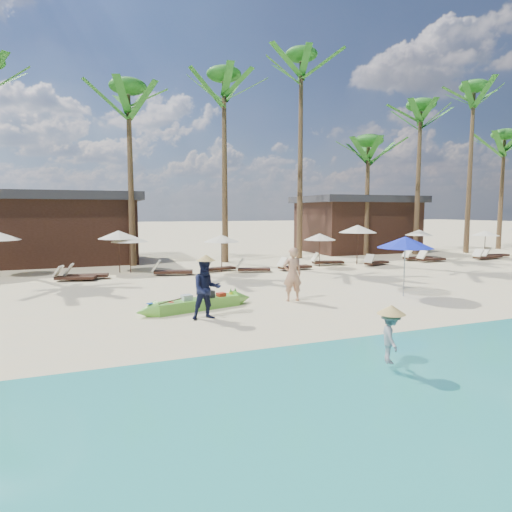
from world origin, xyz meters
name	(u,v)px	position (x,y,z in m)	size (l,w,h in m)	color
ground	(291,317)	(0.00, 0.00, 0.00)	(240.00, 240.00, 0.00)	beige
wet_sand_strip	(405,378)	(0.00, -5.00, 0.00)	(240.00, 4.50, 0.01)	tan
green_canoe	(198,304)	(-2.39, 1.96, 0.19)	(4.48, 1.42, 0.58)	#6AC63C
tourist	(292,274)	(1.03, 2.08, 0.95)	(0.69, 0.45, 1.89)	tan
vendor_green	(206,289)	(-2.42, 0.68, 0.89)	(0.87, 0.68, 1.78)	#131836
vendor_yellow	(391,337)	(-0.07, -4.64, 0.70)	(0.67, 0.39, 1.04)	gray
blue_umbrella	(405,242)	(5.25, 1.35, 2.02)	(2.07, 2.07, 2.23)	#99999E
resort_parasol_4	(119,235)	(-4.25, 11.59, 1.95)	(2.10, 2.10, 2.17)	#341D15
lounger_4_left	(84,275)	(-5.92, 9.89, 0.22)	(1.98, 0.84, 0.65)	#341D15
lounger_4_right	(73,276)	(-6.41, 9.52, 0.21)	(1.91, 1.04, 0.62)	#341D15
resort_parasol_5	(130,238)	(-3.73, 11.31, 1.78)	(1.91, 1.91, 1.97)	#341D15
lounger_5_left	(170,271)	(-1.97, 9.71, 0.22)	(2.05, 1.05, 0.67)	#341D15
resort_parasol_6	(221,238)	(0.73, 9.94, 1.75)	(1.88, 1.88, 1.94)	#341D15
lounger_6_left	(218,268)	(0.58, 10.18, 0.20)	(1.85, 0.94, 0.60)	#341D15
lounger_6_right	(251,268)	(2.15, 9.31, 0.20)	(1.84, 1.05, 0.60)	#341D15
resort_parasol_7	(320,237)	(6.55, 10.03, 1.71)	(1.84, 1.84, 1.89)	#341D15
lounger_7_left	(293,266)	(4.50, 9.25, 0.22)	(1.95, 0.76, 0.65)	#341D15
lounger_7_right	(326,261)	(7.27, 10.54, 0.22)	(1.97, 0.93, 0.64)	#341D15
resort_parasol_8	(358,229)	(9.13, 10.12, 2.12)	(2.28, 2.28, 2.35)	#341D15
lounger_8_left	(375,262)	(9.86, 9.31, 0.20)	(1.86, 1.10, 0.61)	#341D15
resort_parasol_9	(419,233)	(14.90, 11.49, 1.73)	(1.86, 1.86, 1.92)	#341D15
lounger_9_left	(430,258)	(14.15, 9.61, 0.21)	(1.88, 0.60, 0.64)	#341D15
lounger_9_right	(416,257)	(13.85, 10.51, 0.22)	(1.99, 0.69, 0.67)	#341D15
resort_parasol_10	(486,233)	(19.50, 10.31, 1.67)	(1.79, 1.79, 1.85)	#341D15
lounger_10_left	(484,256)	(18.34, 9.31, 0.21)	(1.93, 0.79, 0.64)	#341D15
lounger_10_right	(490,256)	(18.97, 9.43, 0.20)	(1.78, 0.69, 0.59)	#341D15
lounger_11_left	(494,254)	(20.21, 10.13, 0.21)	(1.91, 0.84, 0.63)	#341D15
palm_3	(129,114)	(-3.36, 14.27, 8.58)	(2.08, 2.08, 10.52)	brown
palm_4	(224,105)	(2.15, 14.01, 9.45)	(2.08, 2.08, 11.70)	brown
palm_5	(301,92)	(7.45, 14.38, 10.82)	(2.08, 2.08, 13.60)	brown
palm_6	(368,156)	(12.84, 14.52, 7.05)	(2.08, 2.08, 8.51)	brown
palm_7	(420,129)	(16.57, 13.68, 8.99)	(2.08, 2.08, 11.08)	brown
palm_8	(473,116)	(21.07, 13.33, 10.18)	(2.08, 2.08, 12.70)	brown
palm_9	(504,151)	(26.21, 14.81, 8.06)	(2.08, 2.08, 9.82)	brown
pavilion_west	(49,227)	(-8.00, 17.50, 2.19)	(10.80, 6.60, 4.30)	#341D15
pavilion_east	(356,223)	(14.00, 17.50, 2.20)	(8.80, 6.60, 4.30)	#341D15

